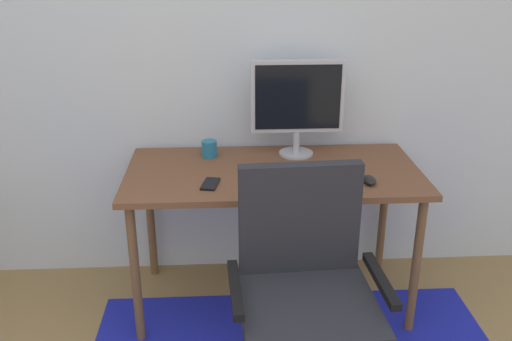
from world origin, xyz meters
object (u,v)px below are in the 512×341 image
Objects in this scene: cell_phone at (210,184)px; office_chair at (305,309)px; desk at (273,183)px; keyboard at (306,184)px; computer_mouse at (369,180)px; coffee_cup at (209,149)px; monitor at (298,101)px.

office_chair is at bearing -44.21° from cell_phone.
desk is 3.39× the size of keyboard.
computer_mouse is 0.72m from office_chair.
office_chair is (-0.37, -0.53, -0.33)m from computer_mouse.
desk is at bearing -32.70° from coffee_cup.
desk is at bearing 123.32° from keyboard.
computer_mouse is 1.19× the size of coffee_cup.
cell_phone is (-0.74, 0.02, -0.01)m from computer_mouse.
cell_phone is at bearing -88.20° from coffee_cup.
keyboard is at bearing 79.57° from office_chair.
coffee_cup is at bearing 103.31° from cell_phone.
office_chair is (0.39, -0.93, -0.35)m from coffee_cup.
office_chair reaches higher than cell_phone.
office_chair reaches higher than computer_mouse.
monitor is 0.66m from cell_phone.
cell_phone is at bearing -139.48° from monitor.
monitor reaches higher than computer_mouse.
office_chair is (0.07, -0.72, -0.24)m from desk.
coffee_cup is 0.09× the size of office_chair.
computer_mouse is at bearing -27.82° from coffee_cup.
computer_mouse is (0.30, 0.01, 0.01)m from keyboard.
desk is at bearing -123.20° from monitor.
monitor is 0.50× the size of office_chair.
coffee_cup is at bearing 147.30° from desk.
keyboard is 0.61m from office_chair.
computer_mouse is at bearing 52.40° from office_chair.
coffee_cup is (-0.76, 0.40, 0.03)m from computer_mouse.
cell_phone is at bearing -151.18° from desk.
computer_mouse is at bearing 9.74° from cell_phone.
coffee_cup is at bearing 152.18° from computer_mouse.
monitor is 3.60× the size of cell_phone.
office_chair is at bearing -124.67° from computer_mouse.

